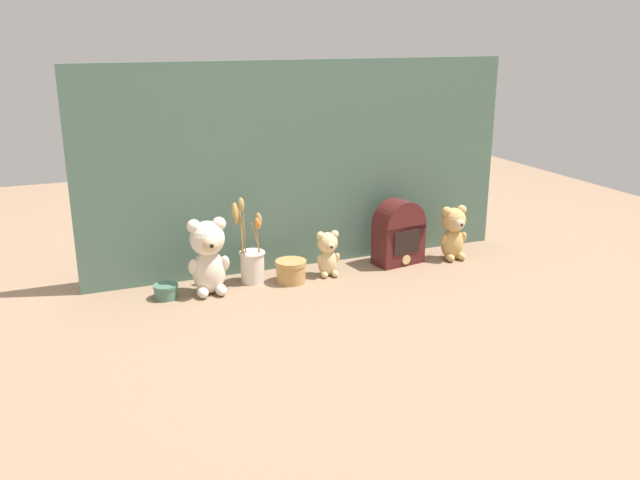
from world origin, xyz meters
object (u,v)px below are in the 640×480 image
object	(u,v)px
decorative_tin_short	(166,291)
teddy_bear_medium	(453,232)
teddy_bear_small	(328,252)
flower_vase	(251,258)
vintage_radio	(399,233)
decorative_tin_tall	(291,271)
teddy_bear_large	(208,255)

from	to	relation	value
decorative_tin_short	teddy_bear_medium	bearing A→B (deg)	-0.78
teddy_bear_medium	teddy_bear_small	xyz separation A→B (m)	(-0.51, 0.01, -0.02)
teddy_bear_medium	flower_vase	bearing A→B (deg)	176.09
teddy_bear_small	flower_vase	bearing A→B (deg)	171.43
vintage_radio	decorative_tin_short	distance (m)	0.87
decorative_tin_tall	flower_vase	bearing A→B (deg)	157.16
teddy_bear_large	vintage_radio	xyz separation A→B (m)	(0.72, 0.03, -0.02)
teddy_bear_large	decorative_tin_tall	distance (m)	0.30
flower_vase	decorative_tin_tall	bearing A→B (deg)	-22.84
teddy_bear_medium	decorative_tin_short	world-z (taller)	teddy_bear_medium
teddy_bear_large	decorative_tin_short	size ratio (longest dim) A/B	3.20
flower_vase	vintage_radio	size ratio (longest dim) A/B	1.25
flower_vase	decorative_tin_short	size ratio (longest dim) A/B	3.78
teddy_bear_medium	vintage_radio	distance (m)	0.22
flower_vase	teddy_bear_medium	bearing A→B (deg)	-3.91
teddy_bear_small	decorative_tin_short	xyz separation A→B (m)	(-0.57, 0.00, -0.06)
teddy_bear_large	decorative_tin_short	distance (m)	0.18
teddy_bear_medium	decorative_tin_tall	distance (m)	0.65
teddy_bear_small	decorative_tin_tall	bearing A→B (deg)	-175.04
teddy_bear_medium	teddy_bear_small	world-z (taller)	teddy_bear_medium
flower_vase	decorative_tin_short	distance (m)	0.31
decorative_tin_tall	teddy_bear_large	bearing A→B (deg)	179.47
teddy_bear_medium	teddy_bear_small	distance (m)	0.51
flower_vase	decorative_tin_tall	distance (m)	0.14
teddy_bear_medium	decorative_tin_short	size ratio (longest dim) A/B	2.58
flower_vase	vintage_radio	world-z (taller)	flower_vase
decorative_tin_tall	decorative_tin_short	world-z (taller)	decorative_tin_tall
teddy_bear_medium	decorative_tin_short	xyz separation A→B (m)	(-1.08, 0.01, -0.08)
teddy_bear_small	vintage_radio	size ratio (longest dim) A/B	0.68
teddy_bear_large	vintage_radio	bearing A→B (deg)	2.66
teddy_bear_large	flower_vase	world-z (taller)	flower_vase
vintage_radio	decorative_tin_short	bearing A→B (deg)	-178.55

